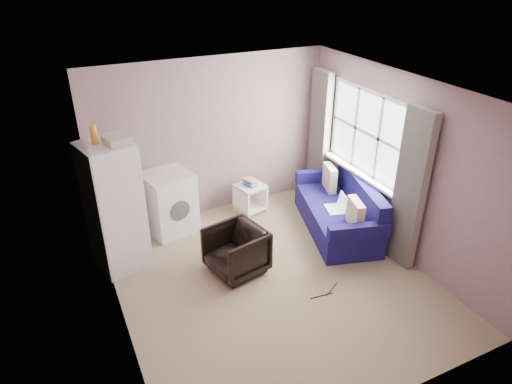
% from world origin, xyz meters
% --- Properties ---
extents(room, '(3.84, 4.24, 2.54)m').
position_xyz_m(room, '(0.02, 0.01, 1.25)').
color(room, '#977F62').
rests_on(room, ground).
extents(armchair, '(0.77, 0.80, 0.70)m').
position_xyz_m(armchair, '(-0.35, 0.38, 0.35)').
color(armchair, black).
rests_on(armchair, ground).
extents(fridge, '(0.74, 0.74, 2.02)m').
position_xyz_m(fridge, '(-1.70, 1.19, 0.90)').
color(fridge, silver).
rests_on(fridge, ground).
extents(washing_machine, '(0.81, 0.81, 0.94)m').
position_xyz_m(washing_machine, '(-0.85, 1.77, 0.49)').
color(washing_machine, silver).
rests_on(washing_machine, ground).
extents(side_table, '(0.51, 0.51, 0.57)m').
position_xyz_m(side_table, '(0.51, 1.77, 0.27)').
color(side_table, white).
rests_on(side_table, ground).
extents(sofa, '(1.33, 2.04, 0.84)m').
position_xyz_m(sofa, '(1.51, 0.66, 0.31)').
color(sofa, navy).
rests_on(sofa, ground).
extents(window_dressing, '(0.17, 2.62, 2.18)m').
position_xyz_m(window_dressing, '(1.78, 0.70, 1.11)').
color(window_dressing, white).
rests_on(window_dressing, ground).
extents(floor_cables, '(0.47, 0.17, 0.01)m').
position_xyz_m(floor_cables, '(0.50, -0.54, 0.01)').
color(floor_cables, black).
rests_on(floor_cables, ground).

